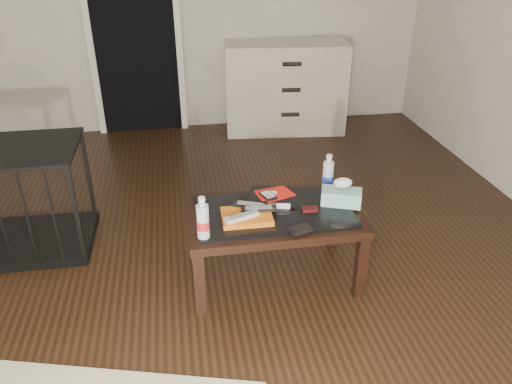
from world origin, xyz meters
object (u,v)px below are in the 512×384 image
(coffee_table, at_px, (274,220))
(water_bottle_left, at_px, (203,218))
(tissue_box, at_px, (341,197))
(textbook, at_px, (270,197))
(dresser, at_px, (285,87))
(pet_crate, at_px, (18,216))
(water_bottle_right, at_px, (328,173))

(coffee_table, xyz_separation_m, water_bottle_left, (-0.42, -0.20, 0.18))
(water_bottle_left, bearing_deg, tissue_box, 14.69)
(tissue_box, bearing_deg, textbook, -173.22)
(coffee_table, distance_m, dresser, 2.50)
(dresser, bearing_deg, pet_crate, -134.22)
(dresser, xyz_separation_m, water_bottle_right, (-0.23, -2.22, 0.13))
(water_bottle_left, bearing_deg, coffee_table, 25.77)
(textbook, height_order, tissue_box, tissue_box)
(dresser, bearing_deg, water_bottle_right, -89.90)
(pet_crate, distance_m, water_bottle_left, 1.46)
(dresser, bearing_deg, tissue_box, -88.70)
(water_bottle_right, height_order, tissue_box, water_bottle_right)
(pet_crate, bearing_deg, textbook, -15.43)
(coffee_table, height_order, water_bottle_right, water_bottle_right)
(coffee_table, height_order, dresser, dresser)
(dresser, distance_m, textbook, 2.38)
(water_bottle_left, bearing_deg, textbook, 37.52)
(water_bottle_left, xyz_separation_m, water_bottle_right, (0.80, 0.40, 0.00))
(textbook, relative_size, tissue_box, 1.09)
(coffee_table, xyz_separation_m, pet_crate, (-1.59, 0.59, -0.17))
(dresser, distance_m, water_bottle_right, 2.24)
(dresser, relative_size, water_bottle_right, 5.23)
(coffee_table, bearing_deg, pet_crate, 159.51)
(water_bottle_right, bearing_deg, textbook, -168.78)
(pet_crate, height_order, textbook, pet_crate)
(pet_crate, distance_m, tissue_box, 2.10)
(textbook, relative_size, water_bottle_left, 1.05)
(water_bottle_left, bearing_deg, pet_crate, 145.72)
(water_bottle_left, height_order, tissue_box, water_bottle_left)
(coffee_table, distance_m, tissue_box, 0.42)
(water_bottle_left, distance_m, tissue_box, 0.86)
(coffee_table, relative_size, water_bottle_right, 4.20)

